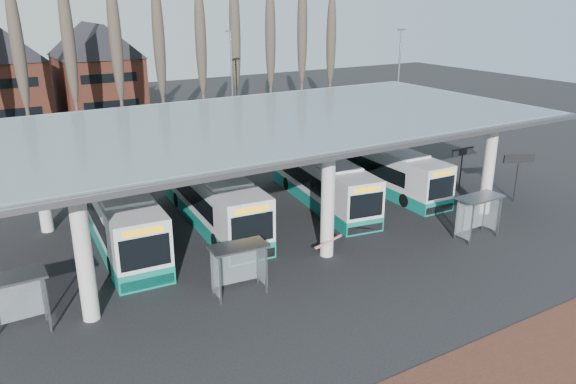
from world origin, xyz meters
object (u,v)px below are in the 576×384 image
bus_3 (384,169)px  shelter_0 (10,292)px  shelter_1 (238,258)px  bus_2 (322,181)px  bus_1 (212,197)px  bus_0 (118,214)px  shelter_2 (477,207)px

bus_3 → shelter_0: size_ratio=4.05×
bus_3 → shelter_1: bus_3 is taller
bus_2 → bus_3: bus_2 is taller
shelter_0 → shelter_1: bearing=-10.6°
bus_2 → bus_1: bearing=-175.5°
bus_0 → bus_3: 18.39m
bus_1 → shelter_1: 8.84m
shelter_2 → bus_2: bearing=113.8°
bus_0 → bus_3: bearing=2.2°
bus_0 → bus_2: bus_0 is taller
shelter_2 → shelter_1: bearing=174.3°
bus_3 → shelter_0: bus_3 is taller
bus_2 → shelter_2: (4.21, -9.14, 0.30)m
shelter_1 → bus_0: bearing=114.7°
bus_2 → shelter_0: bearing=-153.2°
bus_0 → shelter_0: size_ratio=4.52×
bus_1 → shelter_0: size_ratio=4.47×
bus_0 → bus_2: 13.08m
shelter_1 → shelter_2: (14.19, -1.18, 0.06)m
bus_0 → bus_1: (5.54, -0.06, -0.02)m
bus_1 → shelter_1: size_ratio=4.61×
bus_1 → bus_3: 12.86m
bus_2 → bus_3: size_ratio=1.04×
bus_0 → shelter_2: (17.27, -9.73, 0.18)m
shelter_1 → shelter_2: 14.24m
bus_3 → bus_1: bearing=179.9°
bus_2 → bus_3: (5.32, 0.07, -0.04)m
bus_3 → bus_2: bearing=-177.3°
bus_0 → shelter_2: bus_0 is taller
shelter_1 → bus_3: bearing=32.6°
bus_3 → shelter_2: bearing=-95.0°
bus_2 → shelter_0: size_ratio=4.21×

